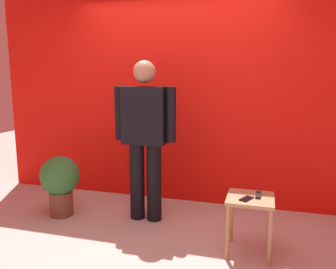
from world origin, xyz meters
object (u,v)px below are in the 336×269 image
Objects in this scene: standing_person at (145,133)px; potted_plant at (60,181)px; cell_phone at (246,199)px; tv_remote at (258,195)px; side_table at (250,208)px.

potted_plant is (-0.96, -0.17, -0.57)m from standing_person.
standing_person is at bearing -178.90° from cell_phone.
potted_plant is at bearing -169.94° from standing_person.
cell_phone is 2.11m from potted_plant.
tv_remote reaches higher than cell_phone.
potted_plant reaches higher than cell_phone.
cell_phone is at bearing -130.07° from tv_remote.
tv_remote is at bearing 35.12° from side_table.
cell_phone is at bearing -24.80° from standing_person.
cell_phone is at bearing -9.37° from potted_plant.
standing_person is 2.53× the size of potted_plant.
standing_person is at bearing 10.06° from potted_plant.
tv_remote is at bearing -18.43° from standing_person.
side_table is at bearing -7.45° from potted_plant.
potted_plant reaches higher than side_table.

